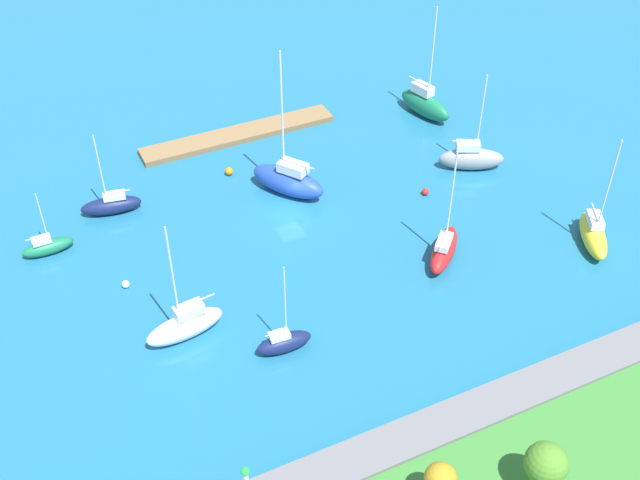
{
  "coord_description": "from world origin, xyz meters",
  "views": [
    {
      "loc": [
        23.52,
        55.83,
        46.55
      ],
      "look_at": [
        0.0,
        6.71,
        1.5
      ],
      "focal_mm": 44.21,
      "sensor_mm": 36.0,
      "label": 1
    }
  ],
  "objects_px": {
    "park_tree_east": "(546,464)",
    "sailboat_red_lone_south": "(444,249)",
    "pier_dock": "(238,135)",
    "sailboat_green_by_breakwater": "(425,104)",
    "sailboat_navy_lone_north": "(111,205)",
    "sailboat_green_far_north": "(47,246)",
    "mooring_buoy_white": "(126,284)",
    "park_tree_mideast": "(440,479)",
    "sailboat_blue_along_channel": "(288,180)",
    "mooring_buoy_orange": "(229,171)",
    "sailboat_navy_outer_mooring": "(284,342)",
    "mooring_buoy_red": "(425,192)",
    "sailboat_white_near_pier": "(185,325)",
    "sailboat_yellow_off_beacon": "(593,234)",
    "sailboat_gray_center_basin": "(471,158)"
  },
  "relations": [
    {
      "from": "sailboat_gray_center_basin",
      "to": "mooring_buoy_red",
      "type": "height_order",
      "value": "sailboat_gray_center_basin"
    },
    {
      "from": "sailboat_navy_outer_mooring",
      "to": "park_tree_east",
      "type": "bearing_deg",
      "value": -60.44
    },
    {
      "from": "sailboat_blue_along_channel",
      "to": "mooring_buoy_white",
      "type": "relative_size",
      "value": 22.42
    },
    {
      "from": "sailboat_blue_along_channel",
      "to": "mooring_buoy_red",
      "type": "height_order",
      "value": "sailboat_blue_along_channel"
    },
    {
      "from": "sailboat_navy_lone_north",
      "to": "sailboat_blue_along_channel",
      "type": "distance_m",
      "value": 17.27
    },
    {
      "from": "sailboat_green_far_north",
      "to": "sailboat_navy_outer_mooring",
      "type": "relative_size",
      "value": 0.76
    },
    {
      "from": "park_tree_east",
      "to": "mooring_buoy_orange",
      "type": "bearing_deg",
      "value": -83.31
    },
    {
      "from": "park_tree_east",
      "to": "pier_dock",
      "type": "bearing_deg",
      "value": -88.08
    },
    {
      "from": "sailboat_navy_lone_north",
      "to": "mooring_buoy_red",
      "type": "xyz_separation_m",
      "value": [
        -28.84,
        10.62,
        -0.57
      ]
    },
    {
      "from": "sailboat_green_by_breakwater",
      "to": "sailboat_green_far_north",
      "type": "xyz_separation_m",
      "value": [
        43.55,
        6.16,
        -0.74
      ]
    },
    {
      "from": "sailboat_white_near_pier",
      "to": "sailboat_navy_outer_mooring",
      "type": "xyz_separation_m",
      "value": [
        -6.51,
        4.73,
        -0.44
      ]
    },
    {
      "from": "sailboat_green_far_north",
      "to": "sailboat_yellow_off_beacon",
      "type": "bearing_deg",
      "value": -25.03
    },
    {
      "from": "mooring_buoy_red",
      "to": "sailboat_red_lone_south",
      "type": "bearing_deg",
      "value": 67.85
    },
    {
      "from": "pier_dock",
      "to": "sailboat_green_by_breakwater",
      "type": "distance_m",
      "value": 21.46
    },
    {
      "from": "park_tree_east",
      "to": "sailboat_red_lone_south",
      "type": "relative_size",
      "value": 0.39
    },
    {
      "from": "pier_dock",
      "to": "sailboat_white_near_pier",
      "type": "relative_size",
      "value": 1.91
    },
    {
      "from": "sailboat_green_by_breakwater",
      "to": "sailboat_yellow_off_beacon",
      "type": "bearing_deg",
      "value": -10.57
    },
    {
      "from": "sailboat_green_by_breakwater",
      "to": "mooring_buoy_orange",
      "type": "xyz_separation_m",
      "value": [
        24.37,
        1.56,
        -1.1
      ]
    },
    {
      "from": "sailboat_blue_along_channel",
      "to": "mooring_buoy_orange",
      "type": "distance_m",
      "value": 7.07
    },
    {
      "from": "sailboat_navy_lone_north",
      "to": "sailboat_navy_outer_mooring",
      "type": "height_order",
      "value": "sailboat_navy_lone_north"
    },
    {
      "from": "mooring_buoy_white",
      "to": "park_tree_mideast",
      "type": "bearing_deg",
      "value": 112.87
    },
    {
      "from": "park_tree_east",
      "to": "mooring_buoy_red",
      "type": "bearing_deg",
      "value": -109.15
    },
    {
      "from": "sailboat_gray_center_basin",
      "to": "mooring_buoy_red",
      "type": "xyz_separation_m",
      "value": [
        6.63,
        1.95,
        -0.97
      ]
    },
    {
      "from": "pier_dock",
      "to": "park_tree_mideast",
      "type": "xyz_separation_m",
      "value": [
        4.88,
        48.44,
        3.4
      ]
    },
    {
      "from": "park_tree_mideast",
      "to": "mooring_buoy_red",
      "type": "relative_size",
      "value": 5.47
    },
    {
      "from": "sailboat_yellow_off_beacon",
      "to": "sailboat_red_lone_south",
      "type": "distance_m",
      "value": 14.06
    },
    {
      "from": "sailboat_yellow_off_beacon",
      "to": "sailboat_green_far_north",
      "type": "relative_size",
      "value": 1.75
    },
    {
      "from": "sailboat_navy_outer_mooring",
      "to": "mooring_buoy_orange",
      "type": "xyz_separation_m",
      "value": [
        -4.6,
        -24.68,
        -0.44
      ]
    },
    {
      "from": "sailboat_green_far_north",
      "to": "mooring_buoy_white",
      "type": "xyz_separation_m",
      "value": [
        -5.16,
        7.53,
        -0.43
      ]
    },
    {
      "from": "sailboat_blue_along_channel",
      "to": "mooring_buoy_orange",
      "type": "height_order",
      "value": "sailboat_blue_along_channel"
    },
    {
      "from": "pier_dock",
      "to": "sailboat_blue_along_channel",
      "type": "xyz_separation_m",
      "value": [
        -0.76,
        11.92,
        1.25
      ]
    },
    {
      "from": "park_tree_east",
      "to": "sailboat_white_near_pier",
      "type": "xyz_separation_m",
      "value": [
        16.28,
        -24.14,
        -2.62
      ]
    },
    {
      "from": "sailboat_navy_lone_north",
      "to": "sailboat_red_lone_south",
      "type": "relative_size",
      "value": 0.78
    },
    {
      "from": "sailboat_yellow_off_beacon",
      "to": "sailboat_white_near_pier",
      "type": "relative_size",
      "value": 1.0
    },
    {
      "from": "park_tree_east",
      "to": "mooring_buoy_white",
      "type": "relative_size",
      "value": 6.43
    },
    {
      "from": "sailboat_navy_lone_north",
      "to": "mooring_buoy_red",
      "type": "height_order",
      "value": "sailboat_navy_lone_north"
    },
    {
      "from": "pier_dock",
      "to": "mooring_buoy_orange",
      "type": "relative_size",
      "value": 26.38
    },
    {
      "from": "sailboat_navy_lone_north",
      "to": "sailboat_gray_center_basin",
      "type": "relative_size",
      "value": 0.82
    },
    {
      "from": "sailboat_red_lone_south",
      "to": "mooring_buoy_orange",
      "type": "relative_size",
      "value": 13.61
    },
    {
      "from": "park_tree_mideast",
      "to": "sailboat_navy_lone_north",
      "type": "relative_size",
      "value": 0.44
    },
    {
      "from": "sailboat_navy_lone_north",
      "to": "sailboat_green_far_north",
      "type": "height_order",
      "value": "sailboat_navy_lone_north"
    },
    {
      "from": "park_tree_mideast",
      "to": "sailboat_blue_along_channel",
      "type": "bearing_deg",
      "value": -98.79
    },
    {
      "from": "pier_dock",
      "to": "sailboat_red_lone_south",
      "type": "distance_m",
      "value": 28.71
    },
    {
      "from": "sailboat_green_far_north",
      "to": "sailboat_gray_center_basin",
      "type": "bearing_deg",
      "value": -7.87
    },
    {
      "from": "sailboat_green_by_breakwater",
      "to": "sailboat_blue_along_channel",
      "type": "xyz_separation_m",
      "value": [
        20.12,
        7.1,
        0.05
      ]
    },
    {
      "from": "sailboat_red_lone_south",
      "to": "sailboat_yellow_off_beacon",
      "type": "bearing_deg",
      "value": -61.09
    },
    {
      "from": "pier_dock",
      "to": "sailboat_green_far_north",
      "type": "bearing_deg",
      "value": 25.85
    },
    {
      "from": "sailboat_green_far_north",
      "to": "sailboat_navy_outer_mooring",
      "type": "distance_m",
      "value": 24.82
    },
    {
      "from": "park_tree_mideast",
      "to": "sailboat_yellow_off_beacon",
      "type": "height_order",
      "value": "sailboat_yellow_off_beacon"
    },
    {
      "from": "sailboat_white_near_pier",
      "to": "sailboat_gray_center_basin",
      "type": "xyz_separation_m",
      "value": [
        -34.16,
        -10.19,
        0.04
      ]
    }
  ]
}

